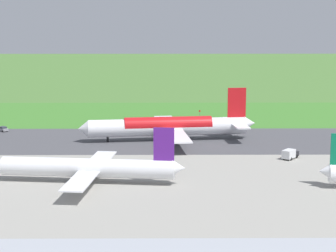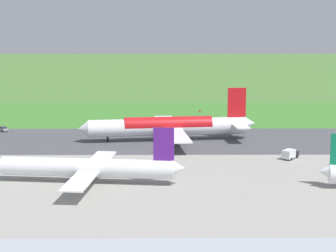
{
  "view_description": "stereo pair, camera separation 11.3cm",
  "coord_description": "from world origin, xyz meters",
  "px_view_note": "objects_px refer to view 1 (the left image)",
  "views": [
    {
      "loc": [
        1.25,
        185.2,
        38.42
      ],
      "look_at": [
        -0.2,
        0.0,
        4.5
      ],
      "focal_mm": 66.69,
      "sensor_mm": 36.0,
      "label": 1
    },
    {
      "loc": [
        1.14,
        185.2,
        38.42
      ],
      "look_at": [
        -0.2,
        0.0,
        4.5
      ],
      "focal_mm": 66.69,
      "sensor_mm": 36.0,
      "label": 2
    }
  ],
  "objects_px": {
    "airliner_main": "(169,126)",
    "service_truck_fuel": "(290,154)",
    "no_stopping_sign": "(200,113)",
    "airliner_parked_mid": "(89,167)",
    "service_car_followme": "(3,129)",
    "traffic_cone_orange": "(192,118)"
  },
  "relations": [
    {
      "from": "airliner_main",
      "to": "service_truck_fuel",
      "type": "relative_size",
      "value": 9.08
    },
    {
      "from": "no_stopping_sign",
      "to": "airliner_parked_mid",
      "type": "bearing_deg",
      "value": 71.08
    },
    {
      "from": "airliner_main",
      "to": "service_car_followme",
      "type": "distance_m",
      "value": 56.4
    },
    {
      "from": "service_truck_fuel",
      "to": "no_stopping_sign",
      "type": "height_order",
      "value": "no_stopping_sign"
    },
    {
      "from": "airliner_main",
      "to": "traffic_cone_orange",
      "type": "bearing_deg",
      "value": -102.05
    },
    {
      "from": "no_stopping_sign",
      "to": "service_car_followme",
      "type": "bearing_deg",
      "value": 21.95
    },
    {
      "from": "airliner_parked_mid",
      "to": "service_truck_fuel",
      "type": "distance_m",
      "value": 55.52
    },
    {
      "from": "service_truck_fuel",
      "to": "no_stopping_sign",
      "type": "distance_m",
      "value": 69.2
    },
    {
      "from": "airliner_parked_mid",
      "to": "no_stopping_sign",
      "type": "distance_m",
      "value": 94.04
    },
    {
      "from": "airliner_main",
      "to": "traffic_cone_orange",
      "type": "xyz_separation_m",
      "value": [
        -8.59,
        -40.23,
        -4.08
      ]
    },
    {
      "from": "airliner_parked_mid",
      "to": "service_truck_fuel",
      "type": "height_order",
      "value": "airliner_parked_mid"
    },
    {
      "from": "airliner_parked_mid",
      "to": "traffic_cone_orange",
      "type": "relative_size",
      "value": 81.7
    },
    {
      "from": "airliner_parked_mid",
      "to": "no_stopping_sign",
      "type": "height_order",
      "value": "airliner_parked_mid"
    },
    {
      "from": "service_car_followme",
      "to": "no_stopping_sign",
      "type": "height_order",
      "value": "no_stopping_sign"
    },
    {
      "from": "airliner_parked_mid",
      "to": "traffic_cone_orange",
      "type": "bearing_deg",
      "value": -107.42
    },
    {
      "from": "airliner_main",
      "to": "no_stopping_sign",
      "type": "height_order",
      "value": "airliner_main"
    },
    {
      "from": "service_car_followme",
      "to": "airliner_main",
      "type": "bearing_deg",
      "value": 164.38
    },
    {
      "from": "airliner_main",
      "to": "no_stopping_sign",
      "type": "xyz_separation_m",
      "value": [
        -11.63,
        -41.68,
        -2.72
      ]
    },
    {
      "from": "traffic_cone_orange",
      "to": "airliner_main",
      "type": "bearing_deg",
      "value": 77.95
    },
    {
      "from": "service_car_followme",
      "to": "service_truck_fuel",
      "type": "distance_m",
      "value": 94.68
    },
    {
      "from": "airliner_main",
      "to": "service_car_followme",
      "type": "xyz_separation_m",
      "value": [
        54.21,
        -15.15,
        -3.51
      ]
    },
    {
      "from": "service_car_followme",
      "to": "no_stopping_sign",
      "type": "relative_size",
      "value": 1.57
    }
  ]
}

